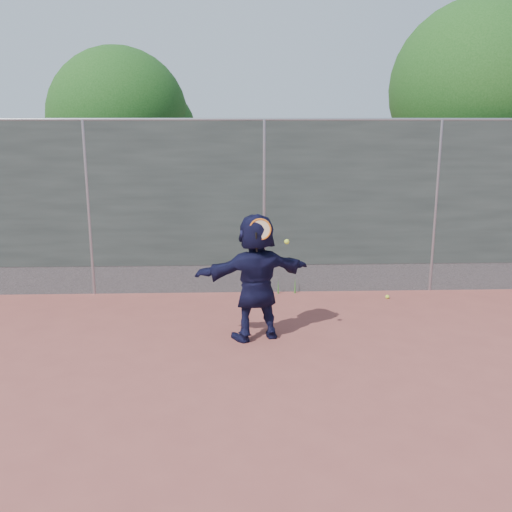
{
  "coord_description": "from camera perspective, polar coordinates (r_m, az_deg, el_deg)",
  "views": [
    {
      "loc": [
        -0.49,
        -6.24,
        3.01
      ],
      "look_at": [
        -0.22,
        1.31,
        1.19
      ],
      "focal_mm": 40.0,
      "sensor_mm": 36.0,
      "label": 1
    }
  ],
  "objects": [
    {
      "name": "fence",
      "position": [
        9.86,
        0.81,
        5.24
      ],
      "size": [
        20.0,
        0.06,
        3.03
      ],
      "color": "#38423D",
      "rests_on": "ground"
    },
    {
      "name": "ground",
      "position": [
        6.95,
        2.24,
        -12.12
      ],
      "size": [
        80.0,
        80.0,
        0.0
      ],
      "primitive_type": "plane",
      "color": "#9E4C42",
      "rests_on": "ground"
    },
    {
      "name": "tree_left",
      "position": [
        13.01,
        -12.85,
        12.92
      ],
      "size": [
        3.15,
        3.0,
        4.53
      ],
      "color": "#382314",
      "rests_on": "ground"
    },
    {
      "name": "swing_action",
      "position": [
        7.51,
        0.68,
        2.43
      ],
      "size": [
        0.53,
        0.13,
        0.51
      ],
      "color": "orange",
      "rests_on": "ground"
    },
    {
      "name": "tree_right",
      "position": [
        13.07,
        22.0,
        14.72
      ],
      "size": [
        3.78,
        3.6,
        5.39
      ],
      "color": "#382314",
      "rests_on": "ground"
    },
    {
      "name": "weed_clump",
      "position": [
        10.08,
        2.49,
        -3.03
      ],
      "size": [
        0.68,
        0.07,
        0.3
      ],
      "color": "#387226",
      "rests_on": "ground"
    },
    {
      "name": "ball_ground",
      "position": [
        10.07,
        13.0,
        -3.99
      ],
      "size": [
        0.07,
        0.07,
        0.07
      ],
      "primitive_type": "sphere",
      "color": "#CDEB34",
      "rests_on": "ground"
    },
    {
      "name": "player",
      "position": [
        7.85,
        -0.0,
        -2.1
      ],
      "size": [
        1.73,
        1.0,
        1.78
      ],
      "primitive_type": "imported",
      "rotation": [
        0.0,
        0.0,
        3.45
      ],
      "color": "#121333",
      "rests_on": "ground"
    }
  ]
}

